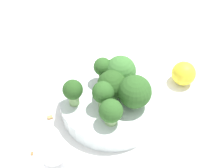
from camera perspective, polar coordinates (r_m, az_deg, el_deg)
ground_plane at (r=0.56m, az=0.00°, el=-4.53°), size 3.00×3.00×0.00m
bowl at (r=0.55m, az=0.00°, el=-3.40°), size 0.18×0.18×0.03m
broccoli_floret_0 at (r=0.50m, az=4.19°, el=-1.49°), size 0.06×0.06×0.06m
broccoli_floret_1 at (r=0.50m, az=-1.64°, el=-1.76°), size 0.04×0.04×0.05m
broccoli_floret_2 at (r=0.52m, az=0.08°, el=-0.32°), size 0.05×0.05×0.05m
broccoli_floret_3 at (r=0.54m, az=1.58°, el=2.32°), size 0.05×0.05×0.06m
broccoli_floret_4 at (r=0.54m, az=-1.68°, el=2.90°), size 0.03×0.03×0.05m
broccoli_floret_5 at (r=0.48m, az=-0.19°, el=-5.09°), size 0.04×0.04×0.05m
broccoli_floret_6 at (r=0.51m, az=-7.16°, el=-1.32°), size 0.03×0.03×0.05m
pepper_shaker at (r=0.47m, az=-10.08°, el=-14.67°), size 0.03×0.03×0.06m
lemon_wedge at (r=0.61m, az=12.97°, el=1.90°), size 0.05×0.05×0.05m
almond_crumb_0 at (r=0.52m, az=-14.46°, el=-12.15°), size 0.01×0.00×0.01m
almond_crumb_1 at (r=0.56m, az=-11.29°, el=-5.88°), size 0.01×0.01×0.01m
almond_crumb_3 at (r=0.62m, az=-5.35°, el=1.79°), size 0.01×0.01×0.01m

